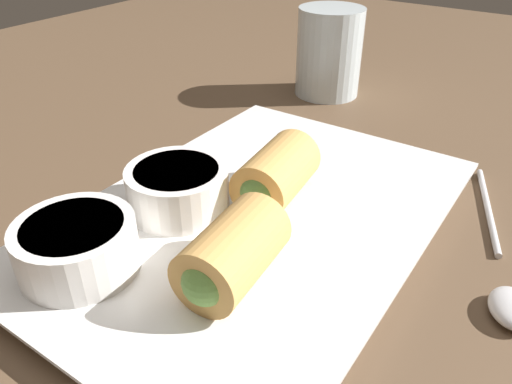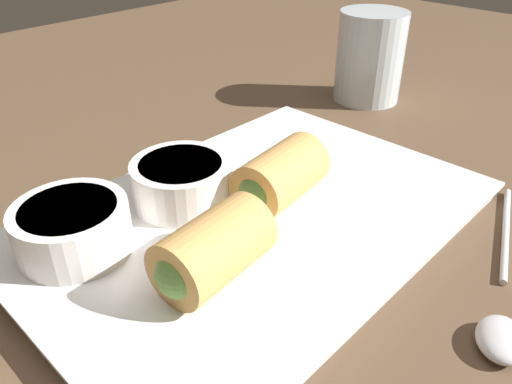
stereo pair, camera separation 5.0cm
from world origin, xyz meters
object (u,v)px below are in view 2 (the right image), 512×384
dipping_bowl_far (72,227)px  drinking_glass (370,57)px  serving_plate (256,220)px  spoon (503,314)px  dipping_bowl_near (182,180)px

dipping_bowl_far → drinking_glass: 39.93cm
serving_plate → drinking_glass: bearing=17.4°
serving_plate → spoon: (3.38, -17.09, -0.20)cm
dipping_bowl_near → serving_plate: bearing=-61.5°
dipping_bowl_near → dipping_bowl_far: 8.69cm
serving_plate → spoon: size_ratio=1.79×
dipping_bowl_near → spoon: (6.14, -22.17, -2.74)cm
serving_plate → drinking_glass: drinking_glass is taller
dipping_bowl_far → drinking_glass: drinking_glass is taller
dipping_bowl_far → spoon: bearing=-56.9°
drinking_glass → dipping_bowl_far: bearing=-175.4°
dipping_bowl_far → spoon: 27.26cm
serving_plate → drinking_glass: (28.33, 8.87, 4.34)cm
serving_plate → dipping_bowl_far: bearing=153.7°
dipping_bowl_near → drinking_glass: bearing=6.9°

